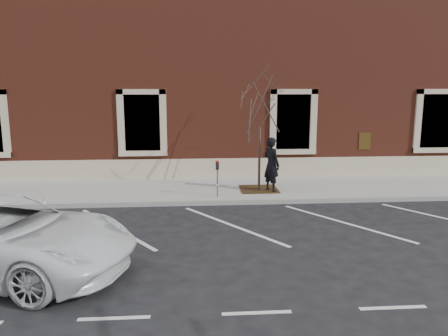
{
  "coord_description": "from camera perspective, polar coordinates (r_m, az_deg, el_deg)",
  "views": [
    {
      "loc": [
        -1.06,
        -13.8,
        3.81
      ],
      "look_at": [
        0.0,
        0.6,
        1.1
      ],
      "focal_mm": 35.0,
      "sensor_mm": 36.0,
      "label": 1
    }
  ],
  "objects": [
    {
      "name": "sidewalk_near",
      "position": [
        16.02,
        -0.3,
        -2.85
      ],
      "size": [
        40.0,
        3.5,
        0.15
      ],
      "primitive_type": "cube",
      "color": "#B5B3AA",
      "rests_on": "ground"
    },
    {
      "name": "parking_meter",
      "position": [
        14.52,
        -0.88,
        -0.52
      ],
      "size": [
        0.11,
        0.09,
        1.23
      ],
      "rotation": [
        0.0,
        0.0,
        -0.22
      ],
      "color": "#595B60",
      "rests_on": "sidewalk_near"
    },
    {
      "name": "curb_near",
      "position": [
        14.29,
        0.19,
        -4.53
      ],
      "size": [
        40.0,
        0.12,
        0.15
      ],
      "primitive_type": "cube",
      "color": "#9E9E99",
      "rests_on": "ground"
    },
    {
      "name": "man",
      "position": [
        15.36,
        6.22,
        0.45
      ],
      "size": [
        0.77,
        0.84,
        1.92
      ],
      "primitive_type": "imported",
      "rotation": [
        0.0,
        0.0,
        2.15
      ],
      "color": "black",
      "rests_on": "sidewalk_near"
    },
    {
      "name": "tree_grate",
      "position": [
        15.77,
        4.57,
        -2.76
      ],
      "size": [
        1.32,
        1.32,
        0.03
      ],
      "primitive_type": "cube",
      "color": "#422A15",
      "rests_on": "sidewalk_near"
    },
    {
      "name": "ground",
      "position": [
        14.35,
        0.18,
        -4.76
      ],
      "size": [
        120.0,
        120.0,
        0.0
      ],
      "primitive_type": "plane",
      "color": "#28282B",
      "rests_on": "ground"
    },
    {
      "name": "sapling",
      "position": [
        15.37,
        4.73,
        7.53
      ],
      "size": [
        2.44,
        2.44,
        4.06
      ],
      "color": "#4C362E",
      "rests_on": "sidewalk_near"
    },
    {
      "name": "parking_stripes",
      "position": [
        12.25,
        0.97,
        -7.47
      ],
      "size": [
        28.0,
        4.4,
        0.01
      ],
      "primitive_type": null,
      "color": "silver",
      "rests_on": "ground"
    },
    {
      "name": "building_civic",
      "position": [
        21.56,
        -1.42,
        11.12
      ],
      "size": [
        40.0,
        8.62,
        8.0
      ],
      "color": "maroon",
      "rests_on": "ground"
    }
  ]
}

